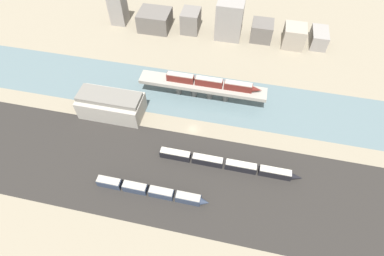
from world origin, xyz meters
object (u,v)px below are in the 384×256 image
Objects in this scene: train_on_bridge at (212,82)px; warehouse_building at (111,104)px; train_yard_near at (151,191)px; train_yard_mid at (228,164)px.

warehouse_building is at bearing -156.29° from train_on_bridge.
train_yard_mid is at bearing 33.60° from train_yard_near.
train_yard_near is 45.19m from warehouse_building.
train_on_bridge is at bearing 23.71° from warehouse_building.
train_yard_near is 1.53× the size of warehouse_building.
train_yard_near is at bearing -146.40° from train_yard_mid.
warehouse_building is (-54.67, 17.49, 3.38)m from train_yard_mid.
train_yard_near is 31.30m from train_yard_mid.
train_yard_near is 0.76× the size of train_yard_mid.
train_yard_mid is 57.51m from warehouse_building.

